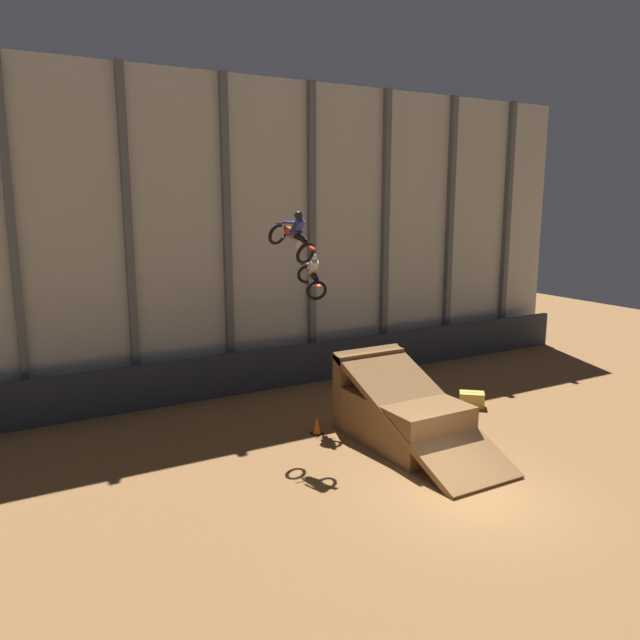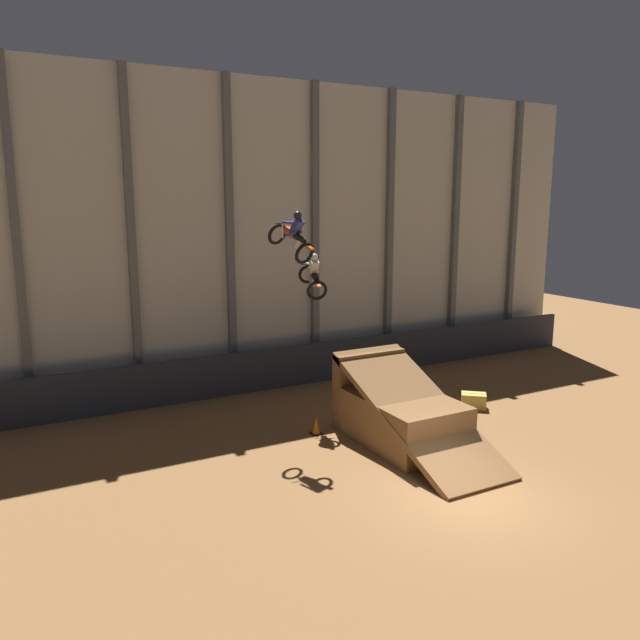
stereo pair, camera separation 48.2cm
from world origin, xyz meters
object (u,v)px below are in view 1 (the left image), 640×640
object	(u,v)px
traffic_cone_near_ramp	(317,426)
dirt_ramp	(399,412)
hay_bale_trackside	(472,400)
rider_bike_left_air	(293,237)
rider_bike_right_air	(312,276)

from	to	relation	value
traffic_cone_near_ramp	dirt_ramp	bearing A→B (deg)	-39.31
hay_bale_trackside	dirt_ramp	bearing A→B (deg)	-164.37
rider_bike_left_air	hay_bale_trackside	xyz separation A→B (m)	(7.00, -0.87, -6.22)
rider_bike_left_air	traffic_cone_near_ramp	distance (m)	6.26
rider_bike_left_air	hay_bale_trackside	distance (m)	9.40
dirt_ramp	rider_bike_left_air	size ratio (longest dim) A/B	3.23
dirt_ramp	rider_bike_right_air	bearing A→B (deg)	107.25
dirt_ramp	traffic_cone_near_ramp	distance (m)	2.75
rider_bike_right_air	traffic_cone_near_ramp	size ratio (longest dim) A/B	3.28
rider_bike_right_air	hay_bale_trackside	xyz separation A→B (m)	(5.45, -2.47, -4.71)
rider_bike_left_air	traffic_cone_near_ramp	bearing A→B (deg)	-46.35
rider_bike_left_air	traffic_cone_near_ramp	xyz separation A→B (m)	(0.62, -0.37, -6.21)
rider_bike_right_air	traffic_cone_near_ramp	bearing A→B (deg)	-100.89
traffic_cone_near_ramp	hay_bale_trackside	xyz separation A→B (m)	(6.38, -0.49, -0.00)
dirt_ramp	rider_bike_left_air	distance (m)	6.54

